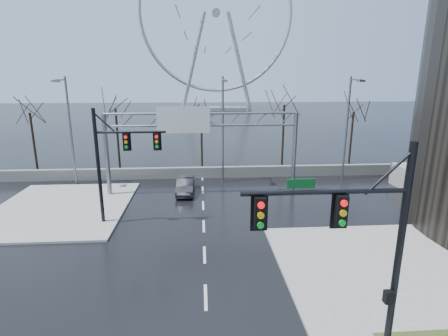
{
  "coord_description": "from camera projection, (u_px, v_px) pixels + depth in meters",
  "views": [
    {
      "loc": [
        -0.11,
        -14.22,
        9.92
      ],
      "look_at": [
        1.43,
        8.41,
        4.0
      ],
      "focal_mm": 28.0,
      "sensor_mm": 36.0,
      "label": 1
    }
  ],
  "objects": [
    {
      "name": "ground",
      "position": [
        206.0,
        297.0,
        16.24
      ],
      "size": [
        260.0,
        260.0,
        0.0
      ],
      "primitive_type": "plane",
      "color": "black",
      "rests_on": "ground"
    },
    {
      "name": "sidewalk_right_ext",
      "position": [
        390.0,
        266.0,
        18.81
      ],
      "size": [
        12.0,
        10.0,
        0.15
      ],
      "primitive_type": "cube",
      "color": "gray",
      "rests_on": "ground"
    },
    {
      "name": "sidewalk_far",
      "position": [
        61.0,
        208.0,
        27.09
      ],
      "size": [
        10.0,
        12.0,
        0.15
      ],
      "primitive_type": "cube",
      "color": "gray",
      "rests_on": "ground"
    },
    {
      "name": "barrier_wall",
      "position": [
        202.0,
        172.0,
        35.41
      ],
      "size": [
        52.0,
        0.5,
        1.1
      ],
      "primitive_type": "cube",
      "color": "slate",
      "rests_on": "ground"
    },
    {
      "name": "signal_mast_near",
      "position": [
        362.0,
        236.0,
        11.45
      ],
      "size": [
        5.52,
        0.41,
        8.0
      ],
      "color": "black",
      "rests_on": "ground"
    },
    {
      "name": "signal_mast_far",
      "position": [
        115.0,
        156.0,
        23.29
      ],
      "size": [
        4.72,
        0.41,
        8.0
      ],
      "color": "black",
      "rests_on": "ground"
    },
    {
      "name": "sign_gantry",
      "position": [
        197.0,
        135.0,
        29.35
      ],
      "size": [
        16.36,
        0.4,
        7.6
      ],
      "color": "slate",
      "rests_on": "ground"
    },
    {
      "name": "streetlight_left",
      "position": [
        69.0,
        123.0,
        31.51
      ],
      "size": [
        0.5,
        2.55,
        10.0
      ],
      "color": "slate",
      "rests_on": "ground"
    },
    {
      "name": "streetlight_mid",
      "position": [
        223.0,
        122.0,
        32.42
      ],
      "size": [
        0.5,
        2.55,
        10.0
      ],
      "color": "slate",
      "rests_on": "ground"
    },
    {
      "name": "streetlight_right",
      "position": [
        349.0,
        121.0,
        33.21
      ],
      "size": [
        0.5,
        2.55,
        10.0
      ],
      "color": "slate",
      "rests_on": "ground"
    },
    {
      "name": "tree_far_left",
      "position": [
        31.0,
        120.0,
        36.83
      ],
      "size": [
        3.5,
        3.5,
        7.0
      ],
      "color": "black",
      "rests_on": "ground"
    },
    {
      "name": "tree_left",
      "position": [
        116.0,
        116.0,
        36.83
      ],
      "size": [
        3.75,
        3.75,
        7.5
      ],
      "color": "black",
      "rests_on": "ground"
    },
    {
      "name": "tree_center",
      "position": [
        201.0,
        121.0,
        38.59
      ],
      "size": [
        3.25,
        3.25,
        6.5
      ],
      "color": "black",
      "rests_on": "ground"
    },
    {
      "name": "tree_right",
      "position": [
        284.0,
        112.0,
        37.95
      ],
      "size": [
        3.9,
        3.9,
        7.8
      ],
      "color": "black",
      "rests_on": "ground"
    },
    {
      "name": "tree_far_right",
      "position": [
        353.0,
        119.0,
        39.16
      ],
      "size": [
        3.4,
        3.4,
        6.8
      ],
      "color": "black",
      "rests_on": "ground"
    },
    {
      "name": "ferris_wheel",
      "position": [
        216.0,
        20.0,
        101.69
      ],
      "size": [
        45.0,
        6.0,
        50.91
      ],
      "color": "gray",
      "rests_on": "ground"
    },
    {
      "name": "car",
      "position": [
        185.0,
        186.0,
        30.62
      ],
      "size": [
        1.56,
        4.21,
        1.38
      ],
      "primitive_type": "imported",
      "rotation": [
        0.0,
        0.0,
        -0.02
      ],
      "color": "black",
      "rests_on": "ground"
    }
  ]
}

